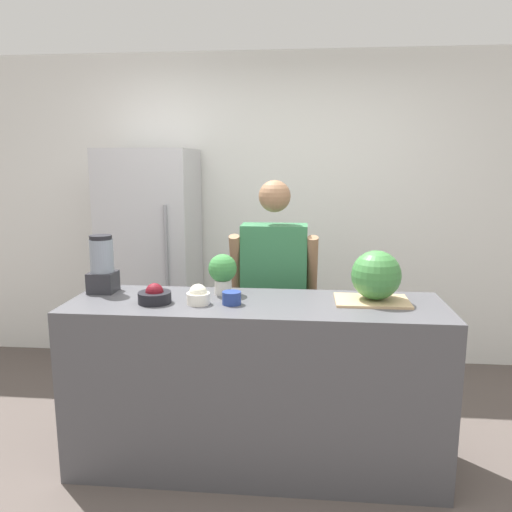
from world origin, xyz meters
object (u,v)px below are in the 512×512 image
object	(u,v)px
bowl_cherries	(155,296)
blender	(102,265)
bowl_cream	(198,296)
refrigerator	(152,263)
person	(274,298)
watermelon	(376,275)
bowl_small_blue	(232,298)
potted_plant	(223,271)

from	to	relation	value
bowl_cherries	blender	size ratio (longest dim) A/B	0.53
bowl_cherries	bowl_cream	xyz separation A→B (m)	(0.24, -0.00, 0.01)
refrigerator	person	distance (m)	1.23
refrigerator	bowl_cream	world-z (taller)	refrigerator
watermelon	bowl_small_blue	world-z (taller)	watermelon
bowl_small_blue	person	bearing A→B (deg)	74.30
person	bowl_cherries	xyz separation A→B (m)	(-0.61, -0.68, 0.19)
bowl_cherries	potted_plant	distance (m)	0.41
watermelon	bowl_cherries	xyz separation A→B (m)	(-1.19, -0.14, -0.11)
person	bowl_small_blue	world-z (taller)	person
watermelon	bowl_cherries	bearing A→B (deg)	-173.33
bowl_cherries	bowl_small_blue	size ratio (longest dim) A/B	1.77
bowl_cream	potted_plant	world-z (taller)	potted_plant
refrigerator	bowl_small_blue	distance (m)	1.57
bowl_cream	blender	world-z (taller)	blender
refrigerator	bowl_cherries	world-z (taller)	refrigerator
watermelon	bowl_cream	size ratio (longest dim) A/B	2.17
watermelon	blender	bearing A→B (deg)	177.84
bowl_small_blue	refrigerator	bearing A→B (deg)	122.55
bowl_cherries	bowl_cream	size ratio (longest dim) A/B	1.45
watermelon	blender	distance (m)	1.56
watermelon	blender	world-z (taller)	blender
person	watermelon	xyz separation A→B (m)	(0.59, -0.54, 0.29)
person	blender	xyz separation A→B (m)	(-0.98, -0.48, 0.31)
watermelon	bowl_cherries	world-z (taller)	watermelon
bowl_cherries	bowl_small_blue	bearing A→B (deg)	1.65
potted_plant	refrigerator	bearing A→B (deg)	124.32
watermelon	bowl_cherries	size ratio (longest dim) A/B	1.50
bowl_cherries	blender	bearing A→B (deg)	151.70
refrigerator	blender	xyz separation A→B (m)	(0.06, -1.14, 0.21)
person	bowl_cherries	world-z (taller)	person
refrigerator	bowl_cherries	distance (m)	1.40
bowl_small_blue	blender	xyz separation A→B (m)	(-0.79, 0.19, 0.12)
watermelon	bowl_small_blue	size ratio (longest dim) A/B	2.65
person	potted_plant	world-z (taller)	person
refrigerator	blender	distance (m)	1.16
person	bowl_cherries	size ratio (longest dim) A/B	8.92
refrigerator	bowl_small_blue	world-z (taller)	refrigerator
watermelon	potted_plant	world-z (taller)	watermelon
refrigerator	watermelon	bearing A→B (deg)	-36.46
bowl_small_blue	potted_plant	distance (m)	0.24
person	watermelon	world-z (taller)	person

